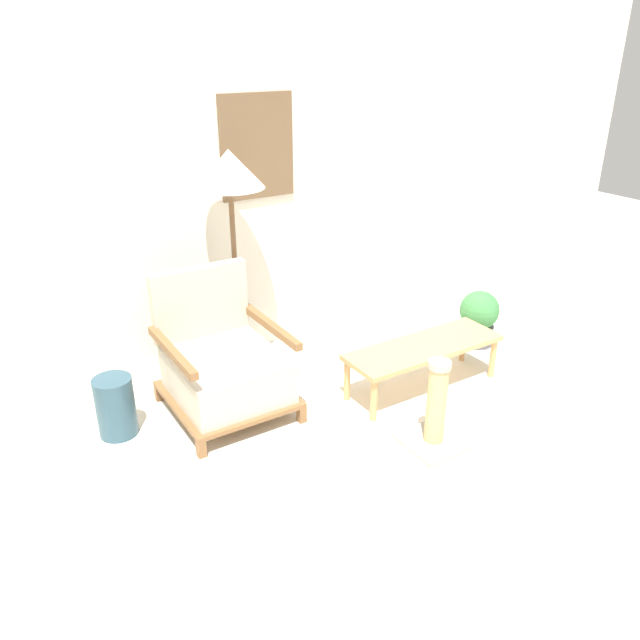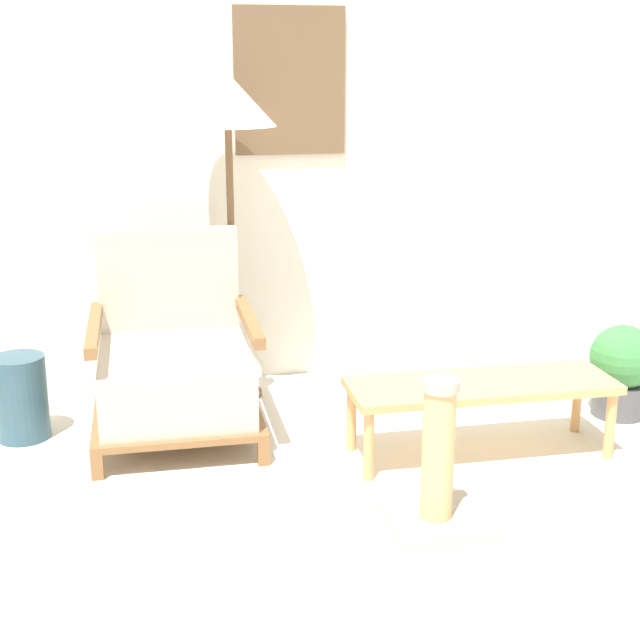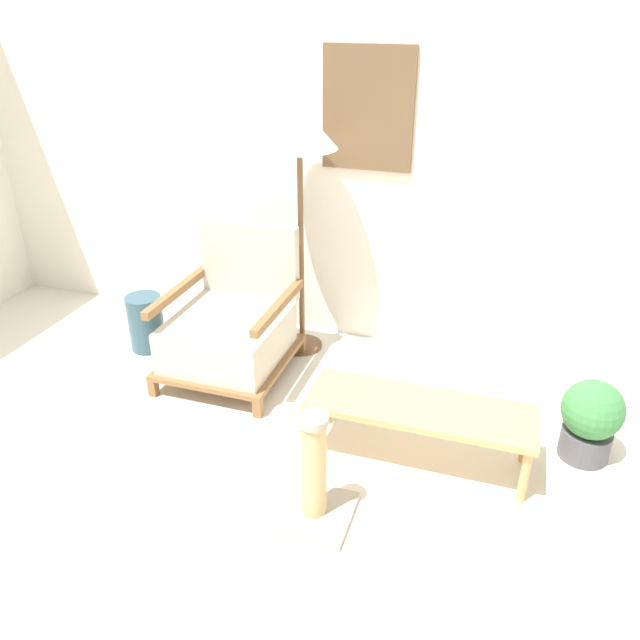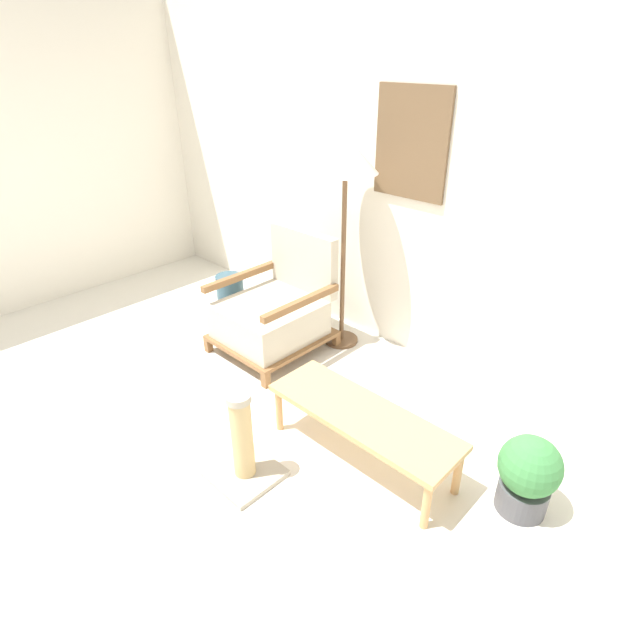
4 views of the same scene
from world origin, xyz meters
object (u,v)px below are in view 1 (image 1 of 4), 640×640
vase (116,407)px  potted_plant (479,316)px  coffee_table (424,350)px  scratching_post (435,415)px  floor_lamp (230,180)px  armchair (223,365)px

vase → potted_plant: potted_plant is taller
vase → coffee_table: bearing=-16.4°
vase → potted_plant: (2.78, -0.28, 0.05)m
potted_plant → scratching_post: (-1.21, -0.84, -0.03)m
floor_lamp → vase: size_ratio=4.15×
coffee_table → potted_plant: 0.88m
floor_lamp → scratching_post: bearing=-68.4°
armchair → scratching_post: bearing=-49.3°
armchair → scratching_post: armchair is taller
coffee_table → scratching_post: scratching_post is taller
armchair → coffee_table: 1.36m
armchair → potted_plant: size_ratio=1.99×
potted_plant → scratching_post: bearing=-145.0°
floor_lamp → coffee_table: floor_lamp is taller
armchair → vase: (-0.68, 0.09, -0.13)m
vase → armchair: bearing=-7.2°
armchair → potted_plant: bearing=-5.3°
vase → scratching_post: size_ratio=0.68×
armchair → coffee_table: armchair is taller
floor_lamp → vase: (-1.00, -0.34, -1.21)m
armchair → floor_lamp: (0.31, 0.43, 1.08)m
armchair → coffee_table: (1.27, -0.49, -0.03)m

